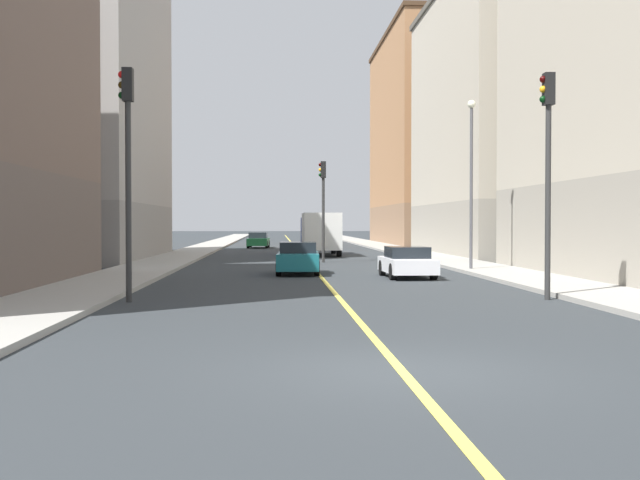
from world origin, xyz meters
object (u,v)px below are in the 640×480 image
(car_green, at_px, (258,240))
(building_right_midblock, at_px, (78,99))
(building_left_mid, at_px, (501,122))
(traffic_light_median_far, at_px, (323,197))
(car_teal, at_px, (298,259))
(box_truck, at_px, (320,232))
(traffic_light_right_near, at_px, (128,152))
(building_left_far, at_px, (427,140))
(traffic_light_left_near, at_px, (548,154))
(street_lamp_left_near, at_px, (471,167))
(car_white, at_px, (407,262))

(car_green, bearing_deg, building_right_midblock, -116.83)
(car_green, bearing_deg, building_left_mid, -42.37)
(traffic_light_median_far, bearing_deg, car_teal, -99.71)
(building_left_mid, distance_m, box_truck, 14.55)
(building_left_mid, height_order, traffic_light_median_far, building_left_mid)
(traffic_light_right_near, bearing_deg, traffic_light_median_far, 72.60)
(building_left_far, height_order, box_truck, building_left_far)
(traffic_light_right_near, height_order, car_teal, traffic_light_right_near)
(building_left_far, distance_m, car_teal, 49.00)
(traffic_light_left_near, bearing_deg, traffic_light_right_near, -180.00)
(building_left_mid, xyz_separation_m, traffic_light_right_near, (-19.48, -31.17, -5.00))
(box_truck, bearing_deg, traffic_light_median_far, -92.38)
(car_teal, relative_size, box_truck, 0.54)
(street_lamp_left_near, bearing_deg, car_teal, -172.67)
(traffic_light_median_far, distance_m, car_green, 25.86)
(building_left_mid, relative_size, street_lamp_left_near, 2.88)
(traffic_light_right_near, relative_size, car_teal, 1.52)
(building_left_far, distance_m, car_green, 22.34)
(building_left_mid, xyz_separation_m, car_white, (-10.24, -22.11, -8.49))
(car_green, distance_m, box_truck, 16.55)
(box_truck, bearing_deg, building_right_midblock, -162.86)
(traffic_light_median_far, height_order, box_truck, traffic_light_median_far)
(traffic_light_right_near, bearing_deg, building_left_far, 71.21)
(building_left_mid, relative_size, traffic_light_median_far, 3.86)
(traffic_light_right_near, bearing_deg, car_white, 44.44)
(traffic_light_median_far, height_order, car_green, traffic_light_median_far)
(building_right_midblock, bearing_deg, building_left_far, 48.83)
(building_left_far, xyz_separation_m, traffic_light_right_near, (-19.48, -57.27, -6.52))
(traffic_light_median_far, relative_size, box_truck, 0.72)
(traffic_light_left_near, bearing_deg, car_teal, 120.07)
(street_lamp_left_near, bearing_deg, traffic_light_left_near, -94.64)
(traffic_light_right_near, xyz_separation_m, box_truck, (7.05, 30.67, -2.55))
(traffic_light_left_near, distance_m, street_lamp_left_near, 12.57)
(car_teal, bearing_deg, building_left_mid, 53.59)
(building_left_far, xyz_separation_m, traffic_light_left_near, (-7.81, -57.27, -6.52))
(traffic_light_left_near, xyz_separation_m, car_teal, (-6.68, 11.53, -3.44))
(car_teal, height_order, box_truck, box_truck)
(building_left_far, distance_m, car_white, 50.30)
(traffic_light_median_far, bearing_deg, box_truck, 87.62)
(car_green, height_order, box_truck, box_truck)
(street_lamp_left_near, bearing_deg, building_left_mid, 69.98)
(building_left_far, xyz_separation_m, street_lamp_left_near, (-6.79, -44.75, -5.98))
(street_lamp_left_near, distance_m, box_truck, 19.25)
(building_right_midblock, bearing_deg, building_left_mid, 10.54)
(building_left_mid, xyz_separation_m, car_green, (-16.90, 15.41, -8.44))
(traffic_light_median_far, height_order, street_lamp_left_near, street_lamp_left_near)
(building_right_midblock, relative_size, car_green, 4.44)
(traffic_light_median_far, xyz_separation_m, street_lamp_left_near, (6.03, -8.70, 1.01))
(traffic_light_median_far, bearing_deg, building_right_midblock, 161.32)
(building_left_far, distance_m, traffic_light_left_near, 58.17)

